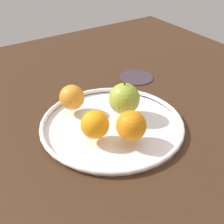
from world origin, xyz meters
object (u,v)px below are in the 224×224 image
at_px(apple, 124,99).
at_px(ambient_coaster, 136,77).
at_px(orange_front_right, 72,97).
at_px(orange_back_right, 132,126).
at_px(orange_front_left, 95,125).
at_px(fruit_bowl, 112,124).

relative_size(apple, ambient_coaster, 0.79).
height_order(orange_front_right, ambient_coaster, orange_front_right).
height_order(orange_back_right, orange_front_left, orange_back_right).
xyz_separation_m(fruit_bowl, orange_back_right, (-0.08, -0.00, 0.05)).
xyz_separation_m(orange_front_right, orange_front_left, (-0.14, 0.01, 0.00)).
distance_m(apple, orange_front_right, 0.14).
relative_size(orange_front_left, ambient_coaster, 0.59).
xyz_separation_m(orange_front_left, ambient_coaster, (0.22, -0.29, -0.05)).
xyz_separation_m(orange_back_right, orange_front_left, (0.05, 0.07, -0.00)).
bearing_deg(orange_front_left, fruit_bowl, -66.79).
bearing_deg(orange_front_left, ambient_coaster, -52.76).
bearing_deg(orange_front_right, apple, -131.53).
relative_size(fruit_bowl, orange_front_right, 5.46).
height_order(orange_front_right, orange_front_left, same).
bearing_deg(apple, fruit_bowl, 111.52).
height_order(fruit_bowl, orange_front_left, orange_front_left).
height_order(apple, ambient_coaster, apple).
bearing_deg(orange_back_right, orange_front_left, 52.62).
bearing_deg(fruit_bowl, ambient_coaster, -49.31).
bearing_deg(orange_front_right, fruit_bowl, -154.76).
bearing_deg(fruit_bowl, orange_back_right, -178.56).
height_order(apple, orange_back_right, apple).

